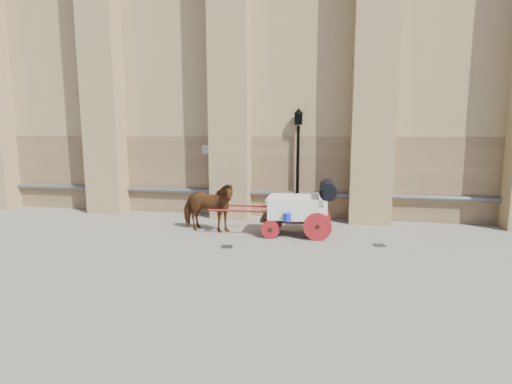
# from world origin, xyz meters

# --- Properties ---
(ground) EXTENTS (90.00, 90.00, 0.00)m
(ground) POSITION_xyz_m (0.00, 0.00, 0.00)
(ground) COLOR slate
(ground) RESTS_ON ground
(horse) EXTENTS (2.02, 1.13, 1.62)m
(horse) POSITION_xyz_m (-1.19, 1.34, 0.81)
(horse) COLOR brown
(horse) RESTS_ON ground
(carriage) EXTENTS (3.93, 1.42, 1.70)m
(carriage) POSITION_xyz_m (1.81, 1.45, 0.92)
(carriage) COLOR black
(carriage) RESTS_ON ground
(street_lamp) EXTENTS (0.38, 0.38, 4.01)m
(street_lamp) POSITION_xyz_m (1.46, 3.80, 2.15)
(street_lamp) COLOR black
(street_lamp) RESTS_ON ground
(drain_grate_near) EXTENTS (0.40, 0.40, 0.01)m
(drain_grate_near) POSITION_xyz_m (-0.16, -0.21, 0.01)
(drain_grate_near) COLOR black
(drain_grate_near) RESTS_ON ground
(drain_grate_far) EXTENTS (0.40, 0.40, 0.01)m
(drain_grate_far) POSITION_xyz_m (4.05, 0.73, 0.01)
(drain_grate_far) COLOR black
(drain_grate_far) RESTS_ON ground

